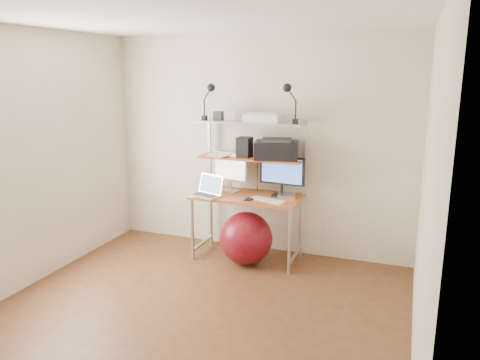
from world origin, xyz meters
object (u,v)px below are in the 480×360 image
(monitor_silver, at_px, (231,169))
(monitor_black, at_px, (282,173))
(printer, at_px, (276,149))
(exercise_ball, at_px, (246,238))
(laptop, at_px, (208,191))

(monitor_silver, relative_size, monitor_black, 0.92)
(printer, xyz_separation_m, exercise_ball, (-0.25, -0.28, -0.96))
(monitor_black, distance_m, printer, 0.26)
(monitor_black, xyz_separation_m, laptop, (-0.76, -0.28, -0.21))
(exercise_ball, bearing_deg, laptop, -179.10)
(laptop, relative_size, exercise_ball, 0.68)
(printer, bearing_deg, exercise_ball, -144.94)
(laptop, relative_size, printer, 0.75)
(monitor_black, bearing_deg, exercise_ball, -133.84)
(laptop, distance_m, exercise_ball, 0.66)
(monitor_silver, xyz_separation_m, printer, (0.54, 0.00, 0.26))
(monitor_silver, bearing_deg, laptop, -106.24)
(monitor_silver, height_order, exercise_ball, monitor_silver)
(monitor_black, height_order, laptop, monitor_black)
(monitor_black, bearing_deg, printer, -175.37)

